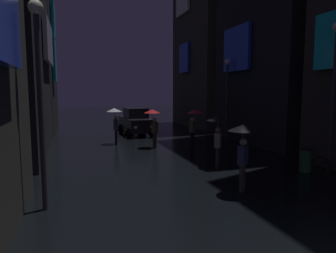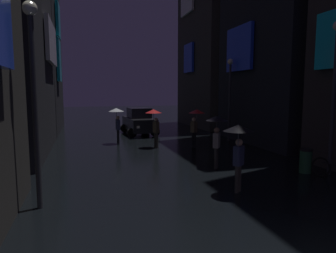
{
  "view_description": "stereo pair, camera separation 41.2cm",
  "coord_description": "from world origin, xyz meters",
  "px_view_note": "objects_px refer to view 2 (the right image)",
  "views": [
    {
      "loc": [
        -4.23,
        -2.79,
        3.1
      ],
      "look_at": [
        0.0,
        10.43,
        1.46
      ],
      "focal_mm": 32.0,
      "sensor_mm": 36.0,
      "label": 1
    },
    {
      "loc": [
        -3.84,
        -2.91,
        3.1
      ],
      "look_at": [
        0.0,
        10.43,
        1.46
      ],
      "focal_mm": 32.0,
      "sensor_mm": 36.0,
      "label": 2
    }
  ],
  "objects_px": {
    "streetlamp_left_near": "(34,82)",
    "bicycle_parked_at_storefront": "(336,170)",
    "pedestrian_foreground_left_black": "(217,127)",
    "pedestrian_midstreet_centre_black": "(239,139)",
    "car_distant": "(139,122)",
    "pedestrian_foreground_right_red": "(154,118)",
    "pedestrian_midstreet_left_clear": "(117,116)",
    "streetlamp_right_far": "(230,89)",
    "streetlamp_right_near": "(335,80)",
    "pedestrian_near_crossing_red": "(196,118)",
    "trash_bin": "(306,161)"
  },
  "relations": [
    {
      "from": "bicycle_parked_at_storefront",
      "to": "pedestrian_midstreet_centre_black",
      "type": "bearing_deg",
      "value": -176.51
    },
    {
      "from": "pedestrian_foreground_right_red",
      "to": "bicycle_parked_at_storefront",
      "type": "relative_size",
      "value": 1.19
    },
    {
      "from": "streetlamp_left_near",
      "to": "bicycle_parked_at_storefront",
      "type": "bearing_deg",
      "value": -1.03
    },
    {
      "from": "pedestrian_midstreet_centre_black",
      "to": "streetlamp_right_far",
      "type": "xyz_separation_m",
      "value": [
        4.37,
        8.96,
        1.55
      ]
    },
    {
      "from": "streetlamp_right_far",
      "to": "trash_bin",
      "type": "relative_size",
      "value": 5.47
    },
    {
      "from": "pedestrian_foreground_left_black",
      "to": "streetlamp_right_near",
      "type": "bearing_deg",
      "value": -29.69
    },
    {
      "from": "pedestrian_near_crossing_red",
      "to": "bicycle_parked_at_storefront",
      "type": "xyz_separation_m",
      "value": [
        2.49,
        -7.04,
        -1.28
      ]
    },
    {
      "from": "pedestrian_midstreet_centre_black",
      "to": "bicycle_parked_at_storefront",
      "type": "xyz_separation_m",
      "value": [
        3.97,
        0.24,
        -1.28
      ]
    },
    {
      "from": "pedestrian_foreground_right_red",
      "to": "streetlamp_right_near",
      "type": "relative_size",
      "value": 0.38
    },
    {
      "from": "pedestrian_foreground_left_black",
      "to": "car_distant",
      "type": "bearing_deg",
      "value": 97.08
    },
    {
      "from": "pedestrian_midstreet_centre_black",
      "to": "trash_bin",
      "type": "distance_m",
      "value": 4.1
    },
    {
      "from": "pedestrian_foreground_right_red",
      "to": "streetlamp_left_near",
      "type": "xyz_separation_m",
      "value": [
        -4.95,
        -7.56,
        1.67
      ]
    },
    {
      "from": "bicycle_parked_at_storefront",
      "to": "trash_bin",
      "type": "relative_size",
      "value": 1.92
    },
    {
      "from": "pedestrian_foreground_left_black",
      "to": "streetlamp_right_far",
      "type": "xyz_separation_m",
      "value": [
        3.65,
        5.93,
        1.55
      ]
    },
    {
      "from": "streetlamp_right_far",
      "to": "streetlamp_left_near",
      "type": "bearing_deg",
      "value": -139.48
    },
    {
      "from": "pedestrian_foreground_right_red",
      "to": "car_distant",
      "type": "xyz_separation_m",
      "value": [
        0.13,
        5.3,
        -0.74
      ]
    },
    {
      "from": "pedestrian_foreground_right_red",
      "to": "pedestrian_foreground_left_black",
      "type": "bearing_deg",
      "value": -74.15
    },
    {
      "from": "streetlamp_right_far",
      "to": "pedestrian_midstreet_centre_black",
      "type": "bearing_deg",
      "value": -115.99
    },
    {
      "from": "trash_bin",
      "to": "pedestrian_midstreet_left_clear",
      "type": "bearing_deg",
      "value": 126.49
    },
    {
      "from": "car_distant",
      "to": "streetlamp_left_near",
      "type": "relative_size",
      "value": 0.79
    },
    {
      "from": "pedestrian_midstreet_centre_black",
      "to": "car_distant",
      "type": "bearing_deg",
      "value": 92.39
    },
    {
      "from": "pedestrian_foreground_right_red",
      "to": "streetlamp_right_near",
      "type": "height_order",
      "value": "streetlamp_right_near"
    },
    {
      "from": "pedestrian_midstreet_left_clear",
      "to": "car_distant",
      "type": "relative_size",
      "value": 0.5
    },
    {
      "from": "pedestrian_foreground_right_red",
      "to": "pedestrian_midstreet_left_clear",
      "type": "relative_size",
      "value": 1.0
    },
    {
      "from": "pedestrian_foreground_right_red",
      "to": "streetlamp_left_near",
      "type": "height_order",
      "value": "streetlamp_left_near"
    },
    {
      "from": "streetlamp_left_near",
      "to": "streetlamp_right_near",
      "type": "distance_m",
      "value": 10.02
    },
    {
      "from": "car_distant",
      "to": "streetlamp_left_near",
      "type": "height_order",
      "value": "streetlamp_left_near"
    },
    {
      "from": "pedestrian_midstreet_centre_black",
      "to": "car_distant",
      "type": "distance_m",
      "value": 13.3
    },
    {
      "from": "streetlamp_left_near",
      "to": "streetlamp_right_near",
      "type": "height_order",
      "value": "streetlamp_right_near"
    },
    {
      "from": "streetlamp_right_far",
      "to": "pedestrian_foreground_right_red",
      "type": "bearing_deg",
      "value": -168.94
    },
    {
      "from": "pedestrian_foreground_right_red",
      "to": "streetlamp_right_near",
      "type": "bearing_deg",
      "value": -54.28
    },
    {
      "from": "car_distant",
      "to": "streetlamp_right_far",
      "type": "distance_m",
      "value": 6.93
    },
    {
      "from": "pedestrian_midstreet_left_clear",
      "to": "streetlamp_right_far",
      "type": "xyz_separation_m",
      "value": [
        6.89,
        -0.79,
        1.55
      ]
    },
    {
      "from": "streetlamp_left_near",
      "to": "streetlamp_right_far",
      "type": "xyz_separation_m",
      "value": [
        10.0,
        8.55,
        -0.13
      ]
    },
    {
      "from": "pedestrian_near_crossing_red",
      "to": "pedestrian_midstreet_left_clear",
      "type": "height_order",
      "value": "same"
    },
    {
      "from": "streetlamp_left_near",
      "to": "streetlamp_right_near",
      "type": "bearing_deg",
      "value": 3.05
    },
    {
      "from": "car_distant",
      "to": "streetlamp_right_near",
      "type": "relative_size",
      "value": 0.75
    },
    {
      "from": "pedestrian_foreground_left_black",
      "to": "streetlamp_right_far",
      "type": "bearing_deg",
      "value": 58.41
    },
    {
      "from": "car_distant",
      "to": "pedestrian_near_crossing_red",
      "type": "bearing_deg",
      "value": -71.23
    },
    {
      "from": "pedestrian_near_crossing_red",
      "to": "streetlamp_left_near",
      "type": "xyz_separation_m",
      "value": [
        -7.11,
        -6.87,
        1.67
      ]
    },
    {
      "from": "pedestrian_near_crossing_red",
      "to": "trash_bin",
      "type": "relative_size",
      "value": 2.28
    },
    {
      "from": "pedestrian_midstreet_centre_black",
      "to": "bicycle_parked_at_storefront",
      "type": "height_order",
      "value": "pedestrian_midstreet_centre_black"
    },
    {
      "from": "pedestrian_foreground_right_red",
      "to": "pedestrian_midstreet_left_clear",
      "type": "bearing_deg",
      "value": 135.96
    },
    {
      "from": "pedestrian_near_crossing_red",
      "to": "streetlamp_right_far",
      "type": "bearing_deg",
      "value": 30.11
    },
    {
      "from": "pedestrian_foreground_left_black",
      "to": "streetlamp_right_far",
      "type": "height_order",
      "value": "streetlamp_right_far"
    },
    {
      "from": "pedestrian_midstreet_centre_black",
      "to": "streetlamp_right_near",
      "type": "xyz_separation_m",
      "value": [
        4.37,
        0.95,
        1.82
      ]
    },
    {
      "from": "pedestrian_foreground_left_black",
      "to": "pedestrian_midstreet_left_clear",
      "type": "relative_size",
      "value": 1.0
    },
    {
      "from": "pedestrian_foreground_left_black",
      "to": "streetlamp_left_near",
      "type": "bearing_deg",
      "value": -157.64
    },
    {
      "from": "pedestrian_midstreet_left_clear",
      "to": "bicycle_parked_at_storefront",
      "type": "xyz_separation_m",
      "value": [
        6.49,
        -9.51,
        -1.28
      ]
    },
    {
      "from": "bicycle_parked_at_storefront",
      "to": "streetlamp_left_near",
      "type": "relative_size",
      "value": 0.34
    }
  ]
}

